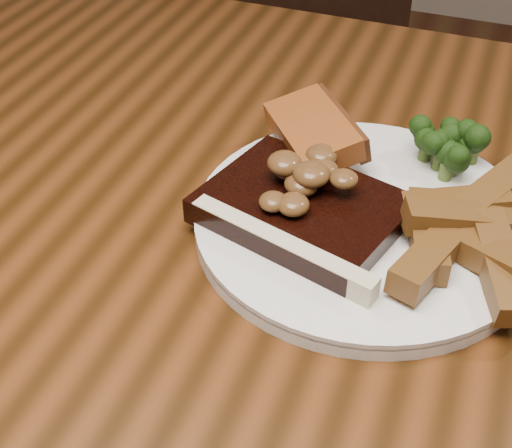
% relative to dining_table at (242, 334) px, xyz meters
% --- Properties ---
extents(dining_table, '(1.60, 0.90, 0.75)m').
position_rel_dining_table_xyz_m(dining_table, '(0.00, 0.00, 0.00)').
color(dining_table, '#4D260F').
rests_on(dining_table, ground).
extents(chair_far, '(0.51, 0.51, 0.83)m').
position_rel_dining_table_xyz_m(chair_far, '(-0.22, 0.73, -0.20)').
color(chair_far, black).
rests_on(chair_far, ground).
extents(plate, '(0.31, 0.31, 0.01)m').
position_rel_dining_table_xyz_m(plate, '(0.08, 0.06, 0.10)').
color(plate, white).
rests_on(plate, dining_table).
extents(steak, '(0.17, 0.15, 0.02)m').
position_rel_dining_table_xyz_m(steak, '(0.04, 0.04, 0.12)').
color(steak, black).
rests_on(steak, plate).
extents(steak_bone, '(0.16, 0.06, 0.02)m').
position_rel_dining_table_xyz_m(steak_bone, '(0.04, -0.01, 0.11)').
color(steak_bone, beige).
rests_on(steak_bone, plate).
extents(mushroom_pile, '(0.08, 0.08, 0.03)m').
position_rel_dining_table_xyz_m(mushroom_pile, '(0.03, 0.05, 0.14)').
color(mushroom_pile, brown).
rests_on(mushroom_pile, steak).
extents(garlic_bread, '(0.10, 0.11, 0.02)m').
position_rel_dining_table_xyz_m(garlic_bread, '(0.02, 0.13, 0.12)').
color(garlic_bread, '#96491B').
rests_on(garlic_bread, plate).
extents(potato_wedges, '(0.12, 0.12, 0.02)m').
position_rel_dining_table_xyz_m(potato_wedges, '(0.16, 0.05, 0.12)').
color(potato_wedges, brown).
rests_on(potato_wedges, plate).
extents(broccoli_cluster, '(0.06, 0.06, 0.04)m').
position_rel_dining_table_xyz_m(broccoli_cluster, '(0.13, 0.14, 0.12)').
color(broccoli_cluster, '#1A330B').
rests_on(broccoli_cluster, plate).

